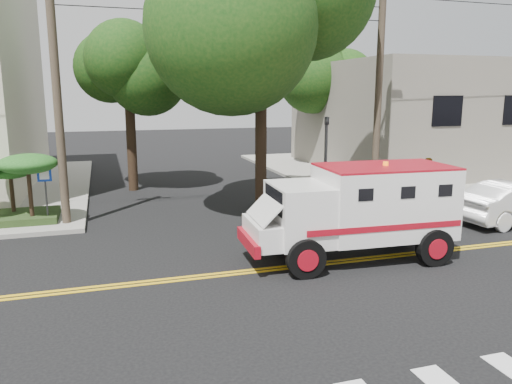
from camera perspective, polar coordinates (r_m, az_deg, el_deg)
name	(u,v)px	position (r m, az deg, el deg)	size (l,w,h in m)	color
ground	(282,268)	(13.17, 2.97, -8.68)	(100.00, 100.00, 0.00)	black
sidewalk_ne	(417,168)	(31.09, 17.96, 2.61)	(17.00, 17.00, 0.15)	gray
building_right	(437,115)	(32.09, 20.00, 8.26)	(14.00, 12.00, 6.00)	slate
utility_pole_left	(57,92)	(17.65, -21.81, 10.53)	(0.28, 0.28, 9.00)	#382D23
utility_pole_right	(379,92)	(20.72, 13.83, 11.01)	(0.28, 0.28, 9.00)	#382D23
tree_main	(275,16)	(19.06, 2.20, 19.47)	(6.08, 5.70, 9.85)	black
tree_left	(135,64)	(23.48, -13.63, 14.03)	(4.48, 4.20, 7.70)	black
tree_right	(332,64)	(30.41, 8.71, 14.23)	(4.80, 4.50, 8.20)	black
traffic_signal	(326,153)	(19.15, 7.98, 4.40)	(0.15, 0.18, 3.60)	#3F3F42
accessibility_sign	(45,187)	(18.15, -22.93, 0.48)	(0.45, 0.10, 2.02)	#3F3F42
palm_planter	(6,179)	(18.72, -26.63, 1.35)	(3.52, 2.63, 2.36)	#1E3314
armored_truck	(359,207)	(13.75, 11.70, -1.68)	(5.74, 2.51, 2.57)	white
pedestrian_a	(426,179)	(21.52, 18.87, 1.42)	(0.64, 0.42, 1.75)	gray
pedestrian_b	(403,169)	(24.39, 16.45, 2.54)	(0.79, 0.62, 1.63)	gray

